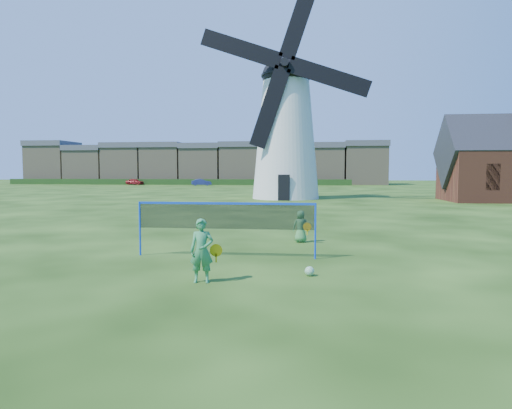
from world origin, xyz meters
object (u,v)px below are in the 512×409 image
at_px(badminton_net, 226,217).
at_px(car_left, 135,182).
at_px(player_girl, 202,251).
at_px(play_ball, 310,271).
at_px(windmill, 286,128).
at_px(car_right, 201,182).
at_px(player_boy, 301,226).

xyz_separation_m(badminton_net, car_left, (-28.19, 64.47, -0.59)).
xyz_separation_m(player_girl, play_ball, (2.33, 0.89, -0.59)).
bearing_deg(windmill, car_left, 127.60).
distance_m(windmill, car_right, 37.91).
distance_m(car_left, car_right, 13.12).
distance_m(windmill, car_left, 47.07).
bearing_deg(car_right, badminton_net, 179.22).
relative_size(player_girl, play_ball, 6.34).
height_order(windmill, player_boy, windmill).
bearing_deg(player_boy, play_ball, 92.27).
distance_m(badminton_net, car_left, 70.37).
distance_m(windmill, badminton_net, 27.89).
xyz_separation_m(windmill, player_boy, (1.73, -24.53, -5.59)).
height_order(player_boy, car_left, car_left).
bearing_deg(play_ball, car_right, 105.62).
relative_size(windmill, player_boy, 16.73).
bearing_deg(player_boy, car_left, -64.85).
distance_m(player_boy, car_left, 68.59).
xyz_separation_m(windmill, car_right, (-15.75, 34.03, -5.59)).
xyz_separation_m(windmill, play_ball, (2.01, -29.48, -6.03)).
distance_m(player_girl, car_left, 73.06).
bearing_deg(car_left, car_right, -90.81).
height_order(player_girl, car_left, player_girl).
bearing_deg(player_boy, car_right, -74.40).
relative_size(car_left, car_right, 0.96).
height_order(player_girl, player_boy, player_girl).
height_order(badminton_net, player_boy, badminton_net).
bearing_deg(play_ball, badminton_net, 138.98).
distance_m(windmill, player_girl, 30.85).
height_order(player_girl, play_ball, player_girl).
bearing_deg(badminton_net, player_boy, 54.71).
relative_size(badminton_net, play_ball, 22.95).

